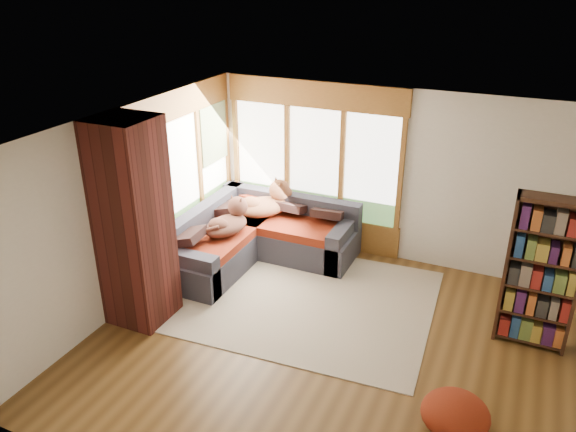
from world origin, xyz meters
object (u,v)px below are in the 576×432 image
Objects in this scene: pouf at (455,413)px; dog_tan at (266,202)px; brick_chimney at (134,224)px; sectional_sofa at (249,236)px; area_rug at (297,297)px; bookshelf at (541,274)px; dog_brindle at (229,221)px.

dog_tan reaches higher than pouf.
brick_chimney is 1.18× the size of sectional_sofa.
bookshelf is at bearing 4.80° from area_rug.
dog_brindle is at bearing 76.07° from brick_chimney.
dog_brindle is (-0.06, -0.48, 0.44)m from sectional_sofa.
dog_tan reaches higher than sectional_sofa.
pouf is at bearing -108.35° from bookshelf.
sectional_sofa is at bearing 171.14° from bookshelf.
area_rug is at bearing -175.20° from bookshelf.
dog_tan is 0.81m from dog_brindle.
area_rug is (1.20, -0.88, -0.30)m from sectional_sofa.
sectional_sofa is 1.18× the size of bookshelf.
sectional_sofa is at bearing 77.71° from brick_chimney.
area_rug is 4.26× the size of dog_brindle.
dog_brindle reaches higher than area_rug.
sectional_sofa reaches higher than area_rug.
bookshelf is (4.09, -0.64, 0.63)m from sectional_sofa.
dog_tan is (-3.34, 2.71, 0.58)m from pouf.
brick_chimney is 1.71m from dog_brindle.
brick_chimney is at bearing -162.75° from bookshelf.
pouf is at bearing -33.42° from area_rug.
bookshelf reaches higher than dog_tan.
brick_chimney is 2.48m from dog_tan.
brick_chimney is at bearing -144.62° from area_rug.
dog_tan is at bearing 131.18° from area_rug.
bookshelf is 4.16m from dog_brindle.
brick_chimney reaches higher than dog_tan.
sectional_sofa is 0.62× the size of area_rug.
pouf is (2.31, -1.52, 0.19)m from area_rug.
pouf is (-0.59, -1.77, -0.74)m from bookshelf.
area_rug is at bearing 146.58° from pouf.
brick_chimney is at bearing 174.83° from pouf.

